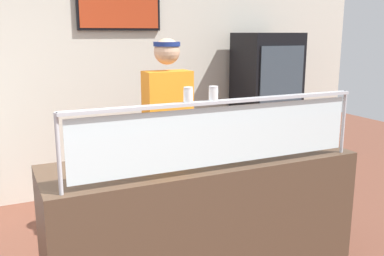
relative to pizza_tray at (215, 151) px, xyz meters
name	(u,v)px	position (x,y,z in m)	size (l,w,h in m)	color
ground_plane	(168,243)	(-0.14, 0.58, -0.97)	(12.00, 12.00, 0.00)	brown
shop_rear_unit	(115,73)	(-0.13, 2.14, 0.39)	(6.58, 0.13, 2.70)	beige
serving_counter	(202,222)	(-0.14, -0.07, -0.49)	(2.18, 0.68, 0.95)	#4C3828
sneeze_guard	(223,126)	(-0.14, -0.36, 0.27)	(2.00, 0.06, 0.45)	#B2B5BC
pizza_tray	(215,151)	(0.00, 0.00, 0.00)	(0.48, 0.48, 0.04)	#9EA0A8
pizza_server	(212,150)	(-0.03, -0.02, 0.02)	(0.07, 0.28, 0.01)	#ADAFB7
parmesan_shaker	(188,96)	(-0.37, -0.36, 0.47)	(0.06, 0.06, 0.09)	white
pepper_flake_shaker	(213,94)	(-0.20, -0.36, 0.47)	(0.06, 0.06, 0.09)	white
worker_figure	(169,131)	(-0.11, 0.60, 0.04)	(0.41, 0.50, 1.76)	#23232D
drink_fridge	(265,108)	(1.61, 1.69, -0.07)	(0.69, 0.61, 1.80)	black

